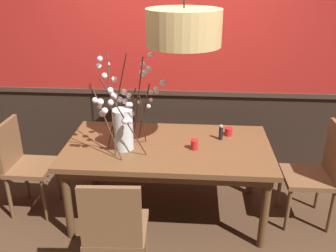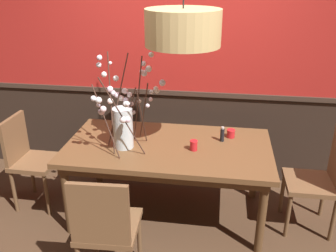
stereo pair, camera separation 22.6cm
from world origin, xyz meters
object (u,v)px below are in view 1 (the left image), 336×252
at_px(vase_with_blossoms, 124,123).
at_px(candle_holder_nearer_edge, 229,131).
at_px(chair_far_side_right, 196,127).
at_px(pendant_lamp, 184,28).
at_px(dining_table, 168,153).
at_px(chair_far_side_left, 151,127).
at_px(chair_head_west_end, 23,162).
at_px(chair_head_east_end, 318,170).
at_px(chair_near_side_left, 115,229).
at_px(candle_holder_nearer_center, 194,144).
at_px(condiment_bottle, 221,133).

relative_size(vase_with_blossoms, candle_holder_nearer_edge, 10.52).
height_order(chair_far_side_right, pendant_lamp, pendant_lamp).
xyz_separation_m(dining_table, pendant_lamp, (0.12, -0.06, 1.12)).
bearing_deg(chair_far_side_left, vase_with_blossoms, -96.39).
relative_size(chair_head_west_end, chair_far_side_right, 1.02).
bearing_deg(chair_head_east_end, chair_far_side_left, 150.45).
height_order(chair_head_east_end, chair_near_side_left, chair_head_east_end).
distance_m(chair_head_west_end, candle_holder_nearer_center, 1.62).
bearing_deg(chair_far_side_left, chair_far_side_right, 0.99).
bearing_deg(candle_holder_nearer_edge, vase_with_blossoms, -159.74).
distance_m(candle_holder_nearer_center, candle_holder_nearer_edge, 0.45).
distance_m(chair_head_west_end, candle_holder_nearer_edge, 1.95).
relative_size(vase_with_blossoms, candle_holder_nearer_center, 9.11).
bearing_deg(candle_holder_nearer_center, condiment_bottle, 42.47).
height_order(chair_far_side_right, condiment_bottle, chair_far_side_right).
distance_m(chair_near_side_left, chair_far_side_left, 1.84).
bearing_deg(pendant_lamp, chair_far_side_right, 82.76).
xyz_separation_m(chair_near_side_left, chair_far_side_right, (0.55, 1.85, -0.02)).
height_order(chair_near_side_left, candle_holder_nearer_center, chair_near_side_left).
xyz_separation_m(chair_far_side_left, chair_head_west_end, (-1.10, -0.93, 0.01)).
bearing_deg(chair_head_east_end, candle_holder_nearer_center, -176.48).
height_order(chair_head_west_end, candle_holder_nearer_edge, chair_head_west_end).
distance_m(condiment_bottle, pendant_lamp, 1.05).
bearing_deg(pendant_lamp, candle_holder_nearer_center, -0.37).
relative_size(chair_far_side_right, condiment_bottle, 6.39).
height_order(chair_near_side_left, vase_with_blossoms, vase_with_blossoms).
height_order(chair_far_side_left, candle_holder_nearer_edge, chair_far_side_left).
bearing_deg(pendant_lamp, chair_head_west_end, 178.41).
bearing_deg(chair_head_east_end, condiment_bottle, 170.06).
height_order(dining_table, condiment_bottle, condiment_bottle).
height_order(chair_far_side_right, vase_with_blossoms, vase_with_blossoms).
relative_size(chair_far_side_right, vase_with_blossoms, 1.07).
relative_size(chair_near_side_left, pendant_lamp, 0.86).
bearing_deg(condiment_bottle, pendant_lamp, -147.90).
relative_size(chair_near_side_left, vase_with_blossoms, 1.13).
bearing_deg(vase_with_blossoms, dining_table, 13.68).
relative_size(chair_head_east_end, candle_holder_nearer_edge, 12.04).
distance_m(vase_with_blossoms, pendant_lamp, 0.93).
distance_m(chair_head_east_end, pendant_lamp, 1.74).
bearing_deg(chair_near_side_left, chair_head_east_end, 29.57).
bearing_deg(chair_far_side_left, chair_head_west_end, -139.69).
xyz_separation_m(chair_head_east_end, chair_far_side_left, (-1.60, 0.91, -0.02)).
height_order(dining_table, candle_holder_nearer_edge, candle_holder_nearer_edge).
relative_size(chair_far_side_right, pendant_lamp, 0.82).
relative_size(chair_head_west_end, pendant_lamp, 0.84).
bearing_deg(chair_far_side_right, pendant_lamp, -97.24).
bearing_deg(dining_table, chair_head_east_end, 0.18).
bearing_deg(chair_head_west_end, candle_holder_nearer_edge, 8.12).
distance_m(vase_with_blossoms, candle_holder_nearer_edge, 1.01).
xyz_separation_m(chair_head_east_end, chair_near_side_left, (-1.64, -0.93, 0.00)).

